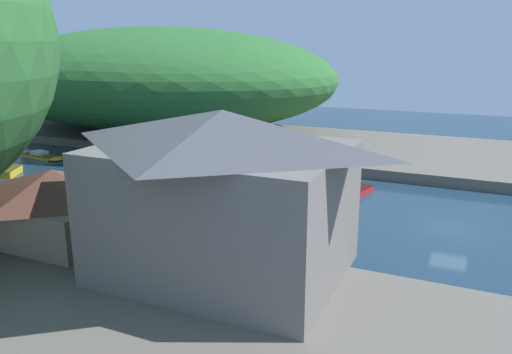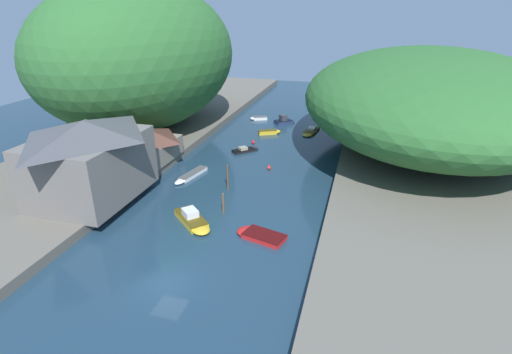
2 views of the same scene
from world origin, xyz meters
The scene contains 17 objects.
water_surface centered at (0.00, 30.00, 0.00)m, with size 130.00×130.00×0.00m, color #1E384C.
right_bank centered at (22.31, 30.00, 0.52)m, with size 22.00×120.00×1.05m.
hillside_right centered at (23.41, 41.68, 8.15)m, with size 37.45×52.44×14.20m.
waterfront_building centered at (-14.49, 10.81, 5.54)m, with size 10.17×13.26×8.76m.
boathouse_shed centered at (-14.45, 22.94, 3.33)m, with size 7.18×8.94×4.40m.
boat_white_cruiser centered at (5.09, 44.89, 0.25)m, with size 2.53×6.42×0.78m.
boat_far_right_bank centered at (5.36, 8.89, 0.24)m, with size 5.40×3.40×0.50m.
boat_moored_right centered at (-3.12, 32.31, 0.25)m, with size 4.11×4.16×0.81m.
boat_small_dinghy centered at (-1.87, 9.48, 0.43)m, with size 5.68×5.48×1.37m.
boat_navy_launch centered at (-1.65, 42.12, 0.35)m, with size 4.07×2.91×0.72m.
boat_open_rowboat centered at (-7.28, 20.52, 0.25)m, with size 2.45×6.44×0.50m.
mooring_post_second centered at (0.32, 12.60, 1.23)m, with size 0.26×0.26×2.44m.
mooring_post_middle centered at (-1.23, 18.49, 1.66)m, with size 0.28×0.28×3.30m.
channel_buoy_near centered at (-3.01, 36.06, 0.31)m, with size 0.54×0.54×0.81m.
channel_buoy_far centered at (2.11, 26.10, 0.30)m, with size 0.51×0.51×0.77m.
person_on_quay centered at (-13.12, 20.71, 2.02)m, with size 0.32×0.43×1.69m.
person_by_boathouse centered at (-12.68, 21.01, 2.02)m, with size 0.25×0.40×1.69m.
Camera 1 is at (-36.53, -0.94, 13.05)m, focal length 35.00 mm.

